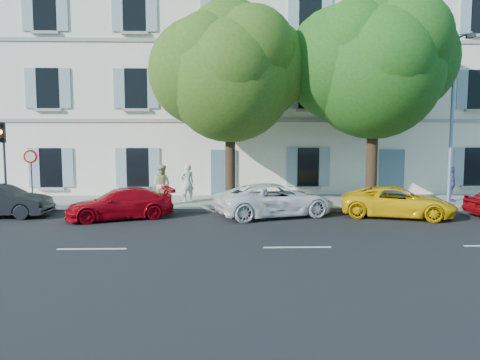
{
  "coord_description": "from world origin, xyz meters",
  "views": [
    {
      "loc": [
        -2.13,
        -17.44,
        3.36
      ],
      "look_at": [
        -1.49,
        2.0,
        1.4
      ],
      "focal_mm": 35.0,
      "sensor_mm": 36.0,
      "label": 1
    }
  ],
  "objects_px": {
    "car_red_coupe": "(120,204)",
    "pedestrian_c": "(451,184)",
    "car_dark_sedan": "(0,201)",
    "traffic_light": "(3,146)",
    "road_sign": "(31,166)",
    "pedestrian_a": "(187,183)",
    "pedestrian_b": "(162,185)",
    "car_yellow_supercar": "(398,202)",
    "street_lamp": "(454,111)",
    "tree_left": "(230,78)",
    "tree_right": "(374,71)",
    "car_white_coupe": "(275,200)"
  },
  "relations": [
    {
      "from": "car_dark_sedan",
      "to": "car_white_coupe",
      "type": "relative_size",
      "value": 0.82
    },
    {
      "from": "tree_right",
      "to": "traffic_light",
      "type": "xyz_separation_m",
      "value": [
        -15.89,
        -0.71,
        -3.26
      ]
    },
    {
      "from": "traffic_light",
      "to": "pedestrian_c",
      "type": "xyz_separation_m",
      "value": [
        19.92,
        1.45,
        -1.83
      ]
    },
    {
      "from": "tree_right",
      "to": "traffic_light",
      "type": "distance_m",
      "value": 16.23
    },
    {
      "from": "car_dark_sedan",
      "to": "road_sign",
      "type": "height_order",
      "value": "road_sign"
    },
    {
      "from": "car_red_coupe",
      "to": "street_lamp",
      "type": "xyz_separation_m",
      "value": [
        14.1,
        1.98,
        3.69
      ]
    },
    {
      "from": "car_dark_sedan",
      "to": "traffic_light",
      "type": "distance_m",
      "value": 2.47
    },
    {
      "from": "car_dark_sedan",
      "to": "street_lamp",
      "type": "bearing_deg",
      "value": -83.86
    },
    {
      "from": "traffic_light",
      "to": "pedestrian_b",
      "type": "bearing_deg",
      "value": 7.93
    },
    {
      "from": "car_red_coupe",
      "to": "pedestrian_c",
      "type": "bearing_deg",
      "value": 82.37
    },
    {
      "from": "pedestrian_b",
      "to": "street_lamp",
      "type": "bearing_deg",
      "value": -158.24
    },
    {
      "from": "car_yellow_supercar",
      "to": "traffic_light",
      "type": "xyz_separation_m",
      "value": [
        -16.23,
        1.67,
        2.19
      ]
    },
    {
      "from": "car_dark_sedan",
      "to": "pedestrian_a",
      "type": "height_order",
      "value": "pedestrian_a"
    },
    {
      "from": "pedestrian_a",
      "to": "pedestrian_b",
      "type": "bearing_deg",
      "value": 22.79
    },
    {
      "from": "car_white_coupe",
      "to": "tree_left",
      "type": "distance_m",
      "value": 5.73
    },
    {
      "from": "tree_left",
      "to": "road_sign",
      "type": "relative_size",
      "value": 3.49
    },
    {
      "from": "pedestrian_a",
      "to": "car_yellow_supercar",
      "type": "bearing_deg",
      "value": 134.7
    },
    {
      "from": "car_white_coupe",
      "to": "car_red_coupe",
      "type": "bearing_deg",
      "value": 76.1
    },
    {
      "from": "traffic_light",
      "to": "street_lamp",
      "type": "bearing_deg",
      "value": 0.85
    },
    {
      "from": "car_white_coupe",
      "to": "car_yellow_supercar",
      "type": "relative_size",
      "value": 1.09
    },
    {
      "from": "street_lamp",
      "to": "pedestrian_b",
      "type": "bearing_deg",
      "value": 177.25
    },
    {
      "from": "tree_right",
      "to": "pedestrian_a",
      "type": "relative_size",
      "value": 5.28
    },
    {
      "from": "tree_right",
      "to": "pedestrian_b",
      "type": "relative_size",
      "value": 5.1
    },
    {
      "from": "street_lamp",
      "to": "pedestrian_a",
      "type": "height_order",
      "value": "street_lamp"
    },
    {
      "from": "tree_right",
      "to": "road_sign",
      "type": "bearing_deg",
      "value": -178.85
    },
    {
      "from": "car_red_coupe",
      "to": "street_lamp",
      "type": "distance_m",
      "value": 14.71
    },
    {
      "from": "traffic_light",
      "to": "pedestrian_c",
      "type": "distance_m",
      "value": 20.06
    },
    {
      "from": "road_sign",
      "to": "pedestrian_a",
      "type": "height_order",
      "value": "road_sign"
    },
    {
      "from": "tree_left",
      "to": "pedestrian_b",
      "type": "xyz_separation_m",
      "value": [
        -3.07,
        0.21,
        -4.67
      ]
    },
    {
      "from": "car_yellow_supercar",
      "to": "tree_left",
      "type": "distance_m",
      "value": 8.74
    },
    {
      "from": "traffic_light",
      "to": "pedestrian_b",
      "type": "xyz_separation_m",
      "value": [
        6.49,
        0.9,
        -1.75
      ]
    },
    {
      "from": "traffic_light",
      "to": "pedestrian_a",
      "type": "xyz_separation_m",
      "value": [
        7.55,
        1.98,
        -1.78
      ]
    },
    {
      "from": "car_white_coupe",
      "to": "car_yellow_supercar",
      "type": "height_order",
      "value": "car_white_coupe"
    },
    {
      "from": "tree_left",
      "to": "road_sign",
      "type": "height_order",
      "value": "tree_left"
    },
    {
      "from": "car_dark_sedan",
      "to": "pedestrian_c",
      "type": "bearing_deg",
      "value": -80.62
    },
    {
      "from": "road_sign",
      "to": "car_white_coupe",
      "type": "bearing_deg",
      "value": -9.51
    },
    {
      "from": "car_yellow_supercar",
      "to": "road_sign",
      "type": "bearing_deg",
      "value": 100.23
    },
    {
      "from": "pedestrian_a",
      "to": "pedestrian_c",
      "type": "relative_size",
      "value": 1.07
    },
    {
      "from": "car_yellow_supercar",
      "to": "traffic_light",
      "type": "distance_m",
      "value": 16.46
    },
    {
      "from": "tree_left",
      "to": "pedestrian_c",
      "type": "relative_size",
      "value": 5.3
    },
    {
      "from": "tree_right",
      "to": "road_sign",
      "type": "xyz_separation_m",
      "value": [
        -14.92,
        -0.3,
        -4.12
      ]
    },
    {
      "from": "car_dark_sedan",
      "to": "pedestrian_b",
      "type": "relative_size",
      "value": 2.19
    },
    {
      "from": "car_white_coupe",
      "to": "pedestrian_c",
      "type": "relative_size",
      "value": 2.94
    },
    {
      "from": "road_sign",
      "to": "pedestrian_c",
      "type": "relative_size",
      "value": 1.52
    },
    {
      "from": "car_yellow_supercar",
      "to": "pedestrian_b",
      "type": "relative_size",
      "value": 2.43
    },
    {
      "from": "car_red_coupe",
      "to": "tree_right",
      "type": "bearing_deg",
      "value": 82.97
    },
    {
      "from": "car_red_coupe",
      "to": "road_sign",
      "type": "relative_size",
      "value": 1.66
    },
    {
      "from": "pedestrian_a",
      "to": "pedestrian_c",
      "type": "xyz_separation_m",
      "value": [
        12.37,
        -0.53,
        -0.06
      ]
    },
    {
      "from": "street_lamp",
      "to": "pedestrian_c",
      "type": "height_order",
      "value": "street_lamp"
    },
    {
      "from": "street_lamp",
      "to": "pedestrian_c",
      "type": "bearing_deg",
      "value": 62.17
    }
  ]
}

